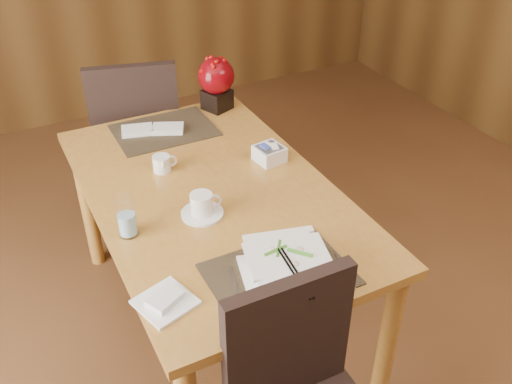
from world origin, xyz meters
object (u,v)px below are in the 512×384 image
water_glass (126,216)px  creamer_jug (162,164)px  soup_setting (287,269)px  sugar_caddy (269,154)px  far_chair (138,134)px  bread_plate (165,302)px  dining_table (212,210)px  coffee_cup (202,206)px  berry_decor (216,81)px

water_glass → creamer_jug: water_glass is taller
soup_setting → water_glass: 0.60m
sugar_caddy → far_chair: 0.93m
sugar_caddy → bread_plate: 0.90m
dining_table → bread_plate: bread_plate is taller
coffee_cup → bread_plate: 0.46m
soup_setting → water_glass: size_ratio=2.09×
dining_table → sugar_caddy: size_ratio=13.46×
bread_plate → soup_setting: bearing=-12.6°
creamer_jug → far_chair: size_ratio=0.10×
creamer_jug → sugar_caddy: bearing=-10.8°
soup_setting → berry_decor: 1.28m
water_glass → far_chair: bearing=72.3°
dining_table → berry_decor: size_ratio=5.73×
soup_setting → sugar_caddy: bearing=80.4°
berry_decor → far_chair: berry_decor is taller
sugar_caddy → bread_plate: bearing=-138.7°
water_glass → coffee_cup: bearing=-2.3°
creamer_jug → bread_plate: (-0.25, -0.73, -0.03)m
dining_table → coffee_cup: coffee_cup is taller
soup_setting → far_chair: 1.54m
soup_setting → creamer_jug: bearing=113.4°
creamer_jug → berry_decor: bearing=50.5°
water_glass → sugar_caddy: size_ratio=1.43×
water_glass → far_chair: (0.34, 1.06, -0.27)m
dining_table → creamer_jug: bearing=119.1°
creamer_jug → bread_plate: bearing=-102.5°
coffee_cup → water_glass: water_glass is taller
water_glass → dining_table: bearing=18.6°
water_glass → sugar_caddy: (0.68, 0.22, -0.05)m
dining_table → water_glass: 0.43m
far_chair → soup_setting: bearing=106.5°
water_glass → far_chair: far_chair is taller
soup_setting → bread_plate: (-0.38, 0.08, -0.05)m
coffee_cup → far_chair: 1.09m
dining_table → soup_setting: size_ratio=4.51×
dining_table → far_chair: (-0.03, 0.93, -0.10)m
soup_setting → creamer_jug: 0.82m
coffee_cup → creamer_jug: (-0.03, 0.36, -0.00)m
berry_decor → bread_plate: berry_decor is taller
water_glass → berry_decor: bearing=48.6°
berry_decor → far_chair: size_ratio=0.27×
coffee_cup → water_glass: (-0.27, 0.01, 0.04)m
coffee_cup → berry_decor: (0.41, 0.79, 0.11)m
sugar_caddy → far_chair: bearing=112.1°
soup_setting → bread_plate: 0.39m
dining_table → bread_plate: bearing=-126.3°
sugar_caddy → berry_decor: (0.01, 0.56, 0.12)m
dining_table → berry_decor: berry_decor is taller
coffee_cup → bread_plate: size_ratio=1.00×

